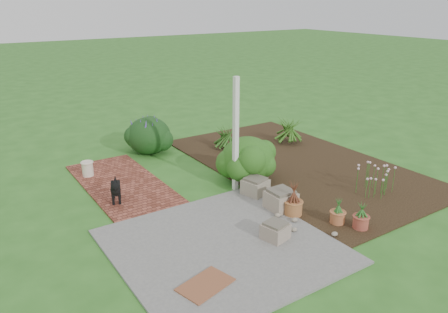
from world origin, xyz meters
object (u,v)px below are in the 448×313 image
stone_trough_near (275,231)px  cream_ceramic_urn (88,169)px  black_dog (116,188)px  evergreen_shrub (248,158)px

stone_trough_near → cream_ceramic_urn: cream_ceramic_urn is taller
stone_trough_near → black_dog: 3.41m
stone_trough_near → evergreen_shrub: bearing=64.2°
stone_trough_near → cream_ceramic_urn: (-1.85, 4.65, 0.04)m
stone_trough_near → evergreen_shrub: evergreen_shrub is taller
stone_trough_near → black_dog: size_ratio=0.67×
evergreen_shrub → black_dog: bearing=170.8°
black_dog → evergreen_shrub: bearing=10.9°
black_dog → evergreen_shrub: evergreen_shrub is taller
black_dog → cream_ceramic_urn: black_dog is taller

